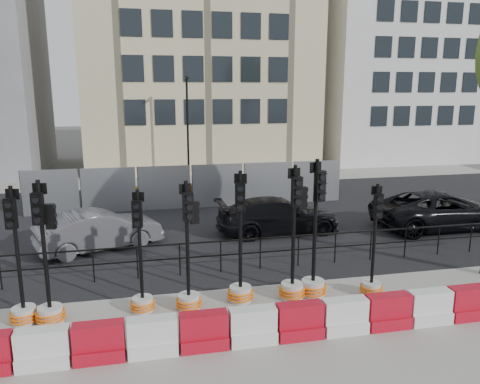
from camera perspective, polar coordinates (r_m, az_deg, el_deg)
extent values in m
plane|color=#51514C|center=(12.99, -1.42, -11.77)|extent=(120.00, 120.00, 0.00)
cube|color=gray|center=(10.38, 1.81, -18.38)|extent=(40.00, 6.00, 0.02)
cube|color=black|center=(19.51, -5.25, -3.39)|extent=(40.00, 14.00, 0.03)
cube|color=gray|center=(28.23, -7.46, 1.51)|extent=(40.00, 4.00, 0.02)
cube|color=tan|center=(34.10, -5.26, 18.61)|extent=(15.00, 10.00, 18.00)
cube|color=silver|center=(38.81, 18.27, 15.83)|extent=(12.00, 9.00, 16.00)
cylinder|color=black|center=(14.25, -27.19, -8.79)|extent=(0.04, 0.04, 1.00)
cylinder|color=black|center=(13.97, -22.39, -8.74)|extent=(0.04, 0.04, 1.00)
cylinder|color=black|center=(13.80, -17.44, -8.63)|extent=(0.04, 0.04, 1.00)
cylinder|color=black|center=(13.72, -12.39, -8.44)|extent=(0.04, 0.04, 1.00)
cylinder|color=black|center=(13.76, -7.34, -8.19)|extent=(0.04, 0.04, 1.00)
cylinder|color=black|center=(13.89, -2.36, -7.89)|extent=(0.04, 0.04, 1.00)
cylinder|color=black|center=(14.13, 2.48, -7.53)|extent=(0.04, 0.04, 1.00)
cylinder|color=black|center=(14.46, 7.12, -7.14)|extent=(0.04, 0.04, 1.00)
cylinder|color=black|center=(14.89, 11.52, -6.73)|extent=(0.04, 0.04, 1.00)
cylinder|color=black|center=(15.39, 15.65, -6.30)|extent=(0.04, 0.04, 1.00)
cylinder|color=black|center=(15.97, 19.49, -5.88)|extent=(0.04, 0.04, 1.00)
cylinder|color=black|center=(16.62, 23.04, -5.46)|extent=(0.04, 0.04, 1.00)
cylinder|color=black|center=(17.32, 26.31, -5.06)|extent=(0.04, 0.04, 1.00)
cube|color=black|center=(13.73, -2.38, -6.01)|extent=(18.00, 0.04, 0.04)
cube|color=black|center=(13.88, -2.36, -7.69)|extent=(18.00, 0.04, 0.04)
cube|color=gray|center=(21.44, -22.10, -0.11)|extent=(2.30, 0.05, 2.00)
cylinder|color=black|center=(21.67, -25.09, -0.24)|extent=(0.05, 0.05, 2.00)
cube|color=gray|center=(21.14, -15.70, 0.19)|extent=(2.30, 0.05, 2.00)
cylinder|color=black|center=(21.25, -18.79, 0.04)|extent=(0.05, 0.05, 2.00)
cube|color=gray|center=(21.11, -9.19, 0.48)|extent=(2.30, 0.05, 2.00)
cylinder|color=black|center=(21.09, -12.31, 0.34)|extent=(0.05, 0.05, 2.00)
cube|color=gray|center=(21.36, -2.75, 0.77)|extent=(2.30, 0.05, 2.00)
cylinder|color=black|center=(21.21, -5.82, 0.63)|extent=(0.05, 0.05, 2.00)
cube|color=gray|center=(21.87, 3.46, 1.03)|extent=(2.30, 0.05, 2.00)
cylinder|color=black|center=(21.59, 0.52, 0.91)|extent=(0.05, 0.05, 2.00)
cube|color=gray|center=(22.62, 9.34, 1.27)|extent=(2.30, 0.05, 2.00)
cylinder|color=black|center=(22.23, 6.57, 1.16)|extent=(0.05, 0.05, 2.00)
cube|color=orange|center=(22.76, -16.40, -0.55)|extent=(1.00, 0.40, 0.80)
cube|color=orange|center=(22.69, -11.36, -0.32)|extent=(1.00, 0.40, 0.80)
cube|color=orange|center=(22.79, -6.33, -0.09)|extent=(1.00, 0.40, 0.80)
cube|color=orange|center=(23.07, -1.38, 0.13)|extent=(1.00, 0.40, 0.80)
cube|color=orange|center=(23.51, 3.41, 0.35)|extent=(1.00, 0.40, 0.80)
cylinder|color=black|center=(26.88, -6.39, 7.43)|extent=(0.12, 0.12, 6.00)
cube|color=black|center=(26.53, -6.49, 13.63)|extent=(0.12, 0.50, 0.12)
cube|color=silver|center=(10.45, -22.76, -18.32)|extent=(1.00, 0.50, 0.30)
cube|color=silver|center=(10.26, -22.95, -16.39)|extent=(1.00, 0.35, 0.50)
cube|color=#B50E21|center=(10.30, -16.71, -18.32)|extent=(1.00, 0.50, 0.30)
cube|color=#B50E21|center=(10.10, -16.86, -16.36)|extent=(1.00, 0.35, 0.50)
cube|color=silver|center=(10.25, -10.55, -18.13)|extent=(1.00, 0.50, 0.30)
cube|color=silver|center=(10.05, -10.64, -16.16)|extent=(1.00, 0.35, 0.50)
cube|color=#B50E21|center=(10.31, -4.42, -17.74)|extent=(1.00, 0.50, 0.30)
cube|color=#B50E21|center=(10.12, -4.46, -15.78)|extent=(1.00, 0.35, 0.50)
cube|color=silver|center=(10.48, 1.54, -17.18)|extent=(1.00, 0.50, 0.30)
cube|color=silver|center=(10.29, 1.56, -15.24)|extent=(1.00, 0.35, 0.50)
cube|color=#B50E21|center=(10.74, 7.23, -16.47)|extent=(1.00, 0.50, 0.30)
cube|color=#B50E21|center=(10.56, 7.29, -14.57)|extent=(1.00, 0.35, 0.50)
cube|color=silver|center=(11.10, 12.55, -15.67)|extent=(1.00, 0.50, 0.30)
cube|color=silver|center=(10.92, 12.65, -13.82)|extent=(1.00, 0.35, 0.50)
cube|color=#B50E21|center=(11.55, 17.46, -14.81)|extent=(1.00, 0.50, 0.30)
cube|color=#B50E21|center=(11.37, 17.60, -13.01)|extent=(1.00, 0.35, 0.50)
cube|color=silver|center=(12.07, 21.94, -13.93)|extent=(1.00, 0.50, 0.30)
cube|color=silver|center=(11.90, 22.10, -12.19)|extent=(1.00, 0.35, 0.50)
cube|color=#B50E21|center=(12.65, 26.00, -13.05)|extent=(1.00, 0.50, 0.30)
cube|color=#B50E21|center=(12.49, 26.18, -11.38)|extent=(1.00, 0.35, 0.50)
cylinder|color=beige|center=(12.28, -24.81, -13.48)|extent=(0.53, 0.53, 0.40)
torus|color=orange|center=(12.31, -24.78, -13.81)|extent=(0.64, 0.64, 0.05)
torus|color=orange|center=(12.28, -24.81, -13.48)|extent=(0.64, 0.64, 0.05)
torus|color=orange|center=(12.24, -24.85, -13.14)|extent=(0.64, 0.64, 0.05)
cylinder|color=black|center=(11.70, -25.52, -6.45)|extent=(0.09, 0.09, 2.97)
cube|color=black|center=(11.36, -26.18, -2.37)|extent=(0.26, 0.18, 0.69)
cylinder|color=black|center=(11.34, -26.24, -3.54)|extent=(0.16, 0.08, 0.15)
cylinder|color=black|center=(11.29, -26.35, -2.47)|extent=(0.16, 0.08, 0.15)
cylinder|color=black|center=(11.24, -26.46, -1.40)|extent=(0.16, 0.08, 0.15)
cube|color=black|center=(11.43, -26.00, -0.22)|extent=(0.30, 0.09, 0.24)
cylinder|color=beige|center=(12.03, -22.10, -13.72)|extent=(0.56, 0.56, 0.41)
torus|color=orange|center=(12.07, -22.07, -14.07)|extent=(0.67, 0.67, 0.05)
torus|color=orange|center=(12.03, -22.10, -13.72)|extent=(0.67, 0.67, 0.05)
torus|color=orange|center=(12.00, -22.14, -13.36)|extent=(0.67, 0.67, 0.05)
cylinder|color=black|center=(11.43, -22.78, -6.25)|extent=(0.09, 0.09, 3.09)
cube|color=black|center=(11.07, -23.42, -1.90)|extent=(0.27, 0.19, 0.72)
cylinder|color=black|center=(11.05, -23.48, -3.14)|extent=(0.16, 0.08, 0.15)
cylinder|color=black|center=(11.00, -23.58, -2.00)|extent=(0.16, 0.08, 0.15)
cylinder|color=black|center=(10.95, -23.68, -0.85)|extent=(0.16, 0.08, 0.15)
cube|color=black|center=(11.15, -23.24, 0.39)|extent=(0.31, 0.09, 0.25)
cube|color=black|center=(11.15, -22.11, -2.78)|extent=(0.23, 0.17, 0.57)
cylinder|color=beige|center=(11.97, -11.77, -13.26)|extent=(0.50, 0.50, 0.37)
torus|color=orange|center=(12.01, -11.75, -13.58)|extent=(0.60, 0.60, 0.05)
torus|color=orange|center=(11.97, -11.77, -13.26)|extent=(0.60, 0.60, 0.05)
torus|color=orange|center=(11.94, -11.78, -12.94)|extent=(0.60, 0.60, 0.05)
cylinder|color=black|center=(11.41, -12.10, -6.54)|extent=(0.08, 0.08, 2.78)
cube|color=black|center=(11.07, -12.43, -2.63)|extent=(0.25, 0.18, 0.65)
cylinder|color=black|center=(11.05, -12.47, -3.75)|extent=(0.15, 0.08, 0.14)
cylinder|color=black|center=(11.00, -12.52, -2.73)|extent=(0.15, 0.08, 0.14)
cylinder|color=black|center=(10.95, -12.57, -1.70)|extent=(0.15, 0.08, 0.14)
cube|color=black|center=(11.14, -12.31, -0.57)|extent=(0.28, 0.09, 0.22)
cylinder|color=beige|center=(11.90, -6.26, -13.18)|extent=(0.53, 0.53, 0.39)
torus|color=orange|center=(11.93, -6.25, -13.52)|extent=(0.64, 0.64, 0.05)
torus|color=orange|center=(11.90, -6.26, -13.18)|extent=(0.64, 0.64, 0.05)
torus|color=orange|center=(11.86, -6.27, -12.84)|extent=(0.64, 0.64, 0.05)
cylinder|color=black|center=(11.31, -6.45, -5.98)|extent=(0.09, 0.09, 2.95)
cube|color=black|center=(10.95, -6.35, -1.77)|extent=(0.26, 0.19, 0.69)
cylinder|color=black|center=(10.94, -6.19, -2.96)|extent=(0.15, 0.08, 0.15)
cylinder|color=black|center=(10.88, -6.21, -1.86)|extent=(0.15, 0.08, 0.15)
cylinder|color=black|center=(10.83, -6.24, -0.76)|extent=(0.15, 0.08, 0.15)
cube|color=black|center=(11.03, -6.71, 0.41)|extent=(0.29, 0.10, 0.24)
cube|color=black|center=(11.17, -5.58, -2.51)|extent=(0.22, 0.17, 0.54)
cylinder|color=beige|center=(12.22, 0.05, -12.32)|extent=(0.56, 0.56, 0.41)
torus|color=orange|center=(12.26, 0.05, -12.67)|extent=(0.67, 0.67, 0.05)
torus|color=orange|center=(12.22, 0.05, -12.32)|extent=(0.67, 0.67, 0.05)
torus|color=orange|center=(12.19, 0.05, -11.96)|extent=(0.67, 0.67, 0.05)
cylinder|color=black|center=(11.63, 0.05, -4.92)|extent=(0.09, 0.09, 3.09)
cube|color=black|center=(11.27, 0.03, -0.60)|extent=(0.28, 0.20, 0.72)
cylinder|color=black|center=(11.24, 0.01, -1.82)|extent=(0.16, 0.09, 0.15)
cylinder|color=black|center=(11.18, 0.01, -0.69)|extent=(0.16, 0.09, 0.15)
cylinder|color=black|center=(11.14, 0.01, 0.45)|extent=(0.16, 0.09, 0.15)
cube|color=black|center=(11.36, 0.07, 1.64)|extent=(0.31, 0.11, 0.25)
cylinder|color=beige|center=(12.45, 6.36, -11.89)|extent=(0.58, 0.58, 0.43)
torus|color=orange|center=(12.48, 6.35, -12.25)|extent=(0.69, 0.69, 0.05)
torus|color=orange|center=(12.45, 6.36, -11.89)|extent=(0.69, 0.69, 0.05)
torus|color=orange|center=(12.41, 6.37, -11.53)|extent=(0.69, 0.69, 0.05)
cylinder|color=black|center=(11.85, 6.56, -4.36)|extent=(0.10, 0.10, 3.20)
cube|color=black|center=(11.49, 6.94, 0.04)|extent=(0.27, 0.17, 0.75)
cylinder|color=black|center=(11.47, 7.08, -1.19)|extent=(0.16, 0.07, 0.16)
cylinder|color=black|center=(11.42, 7.12, -0.05)|extent=(0.16, 0.07, 0.16)
cylinder|color=black|center=(11.37, 7.15, 1.11)|extent=(0.16, 0.07, 0.16)
cube|color=black|center=(11.58, 6.60, 2.30)|extent=(0.32, 0.06, 0.26)
cube|color=black|center=(11.74, 7.60, -0.78)|extent=(0.23, 0.16, 0.59)
cylinder|color=beige|center=(12.66, 8.87, -11.49)|extent=(0.60, 0.60, 0.44)
torus|color=orange|center=(12.70, 8.85, -11.85)|extent=(0.72, 0.72, 0.06)
torus|color=orange|center=(12.66, 8.87, -11.49)|extent=(0.72, 0.72, 0.06)
torus|color=orange|center=(12.63, 8.88, -11.12)|extent=(0.72, 0.72, 0.06)
cylinder|color=black|center=(12.06, 9.15, -3.80)|extent=(0.10, 0.10, 3.31)
cube|color=black|center=(11.72, 9.70, 0.71)|extent=(0.30, 0.22, 0.77)
cylinder|color=black|center=(11.70, 9.92, -0.53)|extent=(0.17, 0.10, 0.17)
cylinder|color=black|center=(11.65, 9.97, 0.63)|extent=(0.17, 0.10, 0.17)
cylinder|color=black|center=(11.60, 10.01, 1.81)|extent=(0.17, 0.10, 0.17)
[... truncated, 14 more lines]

